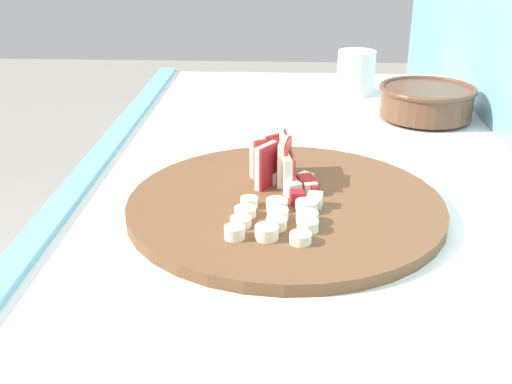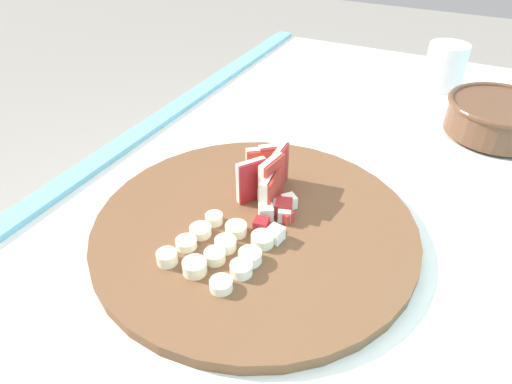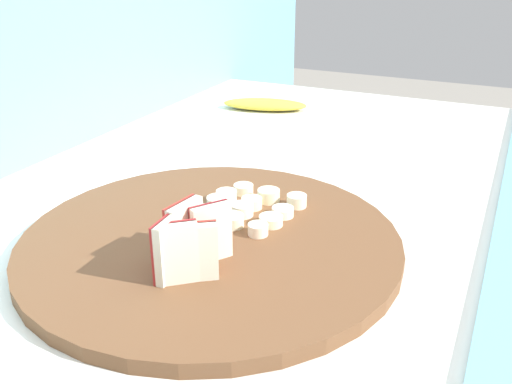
% 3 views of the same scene
% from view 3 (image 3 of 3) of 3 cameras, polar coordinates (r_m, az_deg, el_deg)
% --- Properties ---
extents(cutting_board, '(0.42, 0.42, 0.02)m').
position_cam_3_polar(cutting_board, '(0.63, -4.55, -4.99)').
color(cutting_board, brown).
rests_on(cutting_board, tiled_countertop).
extents(apple_wedge_fan, '(0.09, 0.06, 0.06)m').
position_cam_3_polar(apple_wedge_fan, '(0.56, -6.86, -4.87)').
color(apple_wedge_fan, '#B22D23').
rests_on(apple_wedge_fan, cutting_board).
extents(apple_dice_pile, '(0.10, 0.08, 0.02)m').
position_cam_3_polar(apple_dice_pile, '(0.62, -7.16, -4.07)').
color(apple_dice_pile, white).
rests_on(apple_dice_pile, cutting_board).
extents(banana_slice_rows, '(0.12, 0.12, 0.02)m').
position_cam_3_polar(banana_slice_rows, '(0.68, -0.84, -1.48)').
color(banana_slice_rows, white).
rests_on(banana_slice_rows, cutting_board).
extents(banana_peel, '(0.11, 0.18, 0.02)m').
position_cam_3_polar(banana_peel, '(1.16, 0.89, 8.76)').
color(banana_peel, gold).
rests_on(banana_peel, tiled_countertop).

